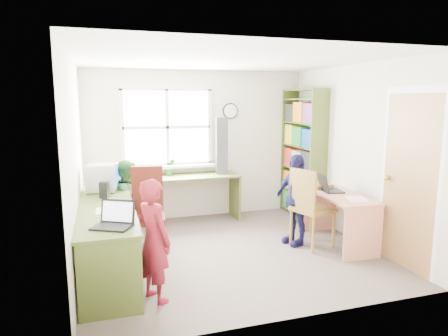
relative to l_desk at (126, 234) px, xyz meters
name	(u,v)px	position (x,y,z in m)	size (l,w,h in m)	color
room	(228,157)	(1.32, 0.38, 0.76)	(3.64, 3.44, 2.44)	#4F453E
l_desk	(126,234)	(0.00, 0.00, 0.00)	(2.38, 2.95, 0.75)	#4F5F26
right_desk	(340,208)	(2.80, 0.12, 0.04)	(0.63, 1.23, 0.69)	tan
bookshelf	(303,157)	(2.96, 1.47, 0.55)	(0.30, 1.02, 2.10)	#4F5F26
swivel_chair	(148,216)	(0.31, 0.60, 0.01)	(0.57, 0.57, 1.09)	black
wooden_chair	(309,205)	(2.34, 0.13, 0.12)	(0.58, 0.58, 1.06)	olive
crt_monitor	(102,178)	(-0.22, 0.95, 0.47)	(0.42, 0.39, 0.36)	#B9BABE
laptop_left	(114,220)	(-0.13, -0.60, 0.35)	(0.44, 0.41, 0.24)	black
laptop_right	(328,187)	(2.75, 0.33, 0.29)	(0.35, 0.39, 0.24)	black
speaker_a	(104,190)	(-0.20, 0.59, 0.39)	(0.13, 0.13, 0.20)	black
speaker_b	(106,183)	(-0.17, 1.05, 0.38)	(0.10, 0.10, 0.18)	black
cd_tower	(222,146)	(1.63, 1.72, 0.75)	(0.20, 0.18, 0.91)	black
game_box	(319,186)	(2.75, 0.57, 0.26)	(0.32, 0.32, 0.06)	red
paper_a	(105,211)	(-0.21, -0.02, 0.30)	(0.20, 0.28, 0.00)	white
paper_b	(357,199)	(2.85, -0.17, 0.23)	(0.32, 0.38, 0.00)	white
potted_plant	(171,167)	(0.81, 1.78, 0.43)	(0.15, 0.12, 0.27)	#29662F
person_red	(154,240)	(0.23, -0.69, 0.15)	(0.44, 0.29, 1.20)	maroon
person_green	(129,201)	(0.11, 1.07, 0.11)	(0.55, 0.43, 1.13)	#29662B
person_navy	(296,199)	(2.24, 0.30, 0.16)	(0.72, 0.30, 1.23)	#161543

